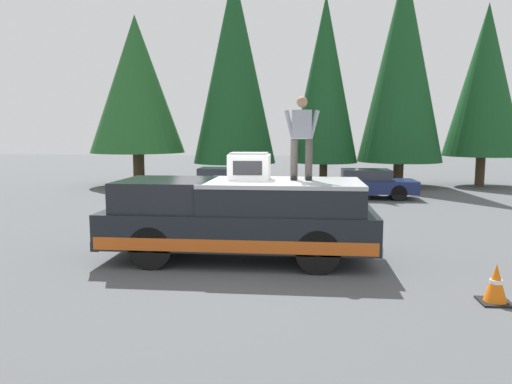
% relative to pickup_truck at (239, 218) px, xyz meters
% --- Properties ---
extents(ground_plane, '(90.00, 90.00, 0.00)m').
position_rel_pickup_truck_xyz_m(ground_plane, '(-0.31, -0.15, -0.87)').
color(ground_plane, '#4C4F51').
extents(pickup_truck, '(2.01, 5.54, 1.65)m').
position_rel_pickup_truck_xyz_m(pickup_truck, '(0.00, 0.00, 0.00)').
color(pickup_truck, black).
rests_on(pickup_truck, ground).
extents(compressor_unit, '(0.65, 0.84, 0.56)m').
position_rel_pickup_truck_xyz_m(compressor_unit, '(0.19, -0.18, 1.05)').
color(compressor_unit, white).
rests_on(compressor_unit, pickup_truck).
extents(person_on_truck_bed, '(0.29, 0.72, 1.69)m').
position_rel_pickup_truck_xyz_m(person_on_truck_bed, '(0.21, -1.26, 1.68)').
color(person_on_truck_bed, '#423D38').
rests_on(person_on_truck_bed, pickup_truck).
extents(parked_car_navy, '(1.64, 4.10, 1.16)m').
position_rel_pickup_truck_xyz_m(parked_car_navy, '(9.76, -3.70, -0.29)').
color(parked_car_navy, navy).
rests_on(parked_car_navy, ground).
extents(parked_car_white, '(1.64, 4.10, 1.16)m').
position_rel_pickup_truck_xyz_m(parked_car_white, '(9.94, 2.14, -0.29)').
color(parked_car_white, white).
rests_on(parked_car_white, ground).
extents(traffic_cone, '(0.47, 0.47, 0.62)m').
position_rel_pickup_truck_xyz_m(traffic_cone, '(-2.16, -4.28, -0.58)').
color(traffic_cone, black).
rests_on(traffic_cone, ground).
extents(conifer_far_left, '(3.66, 3.66, 8.71)m').
position_rel_pickup_truck_xyz_m(conifer_far_left, '(14.72, -9.90, 4.21)').
color(conifer_far_left, '#4C3826').
rests_on(conifer_far_left, ground).
extents(conifer_left, '(4.02, 4.02, 10.51)m').
position_rel_pickup_truck_xyz_m(conifer_left, '(14.29, -5.91, 4.98)').
color(conifer_left, '#4C3826').
rests_on(conifer_left, ground).
extents(conifer_center_left, '(3.26, 3.26, 9.15)m').
position_rel_pickup_truck_xyz_m(conifer_center_left, '(14.15, -2.27, 4.27)').
color(conifer_center_left, '#4C3826').
rests_on(conifer_center_left, ground).
extents(conifer_center_right, '(4.05, 4.05, 10.38)m').
position_rel_pickup_truck_xyz_m(conifer_center_right, '(13.95, 2.12, 4.87)').
color(conifer_center_right, '#4C3826').
rests_on(conifer_center_right, ground).
extents(conifer_right, '(4.59, 4.59, 8.25)m').
position_rel_pickup_truck_xyz_m(conifer_right, '(13.48, 6.89, 4.05)').
color(conifer_right, '#4C3826').
rests_on(conifer_right, ground).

